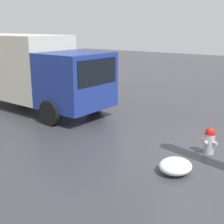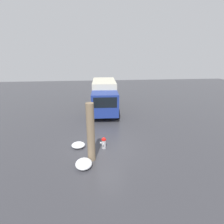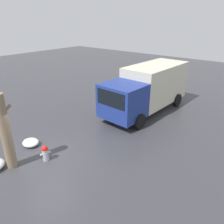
% 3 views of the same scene
% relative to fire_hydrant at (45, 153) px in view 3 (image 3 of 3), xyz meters
% --- Properties ---
extents(ground_plane, '(60.00, 60.00, 0.00)m').
position_rel_fire_hydrant_xyz_m(ground_plane, '(-0.00, -0.00, -0.38)').
color(ground_plane, '#38383D').
extents(fire_hydrant, '(0.48, 0.39, 0.75)m').
position_rel_fire_hydrant_xyz_m(fire_hydrant, '(0.00, 0.00, 0.00)').
color(fire_hydrant, '#B7B7BC').
rests_on(fire_hydrant, ground_plane).
extents(tree_trunk, '(0.66, 0.43, 3.35)m').
position_rel_fire_hydrant_xyz_m(tree_trunk, '(-1.19, 0.76, 1.30)').
color(tree_trunk, '#7F6B51').
rests_on(tree_trunk, ground_plane).
extents(delivery_truck, '(7.30, 2.90, 3.04)m').
position_rel_fire_hydrant_xyz_m(delivery_truck, '(7.94, -0.56, 1.27)').
color(delivery_truck, navy).
rests_on(delivery_truck, ground_plane).
extents(snow_pile_curbside, '(0.77, 0.85, 0.34)m').
position_rel_fire_hydrant_xyz_m(snow_pile_curbside, '(0.25, 1.63, -0.21)').
color(snow_pile_curbside, white).
rests_on(snow_pile_curbside, ground_plane).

